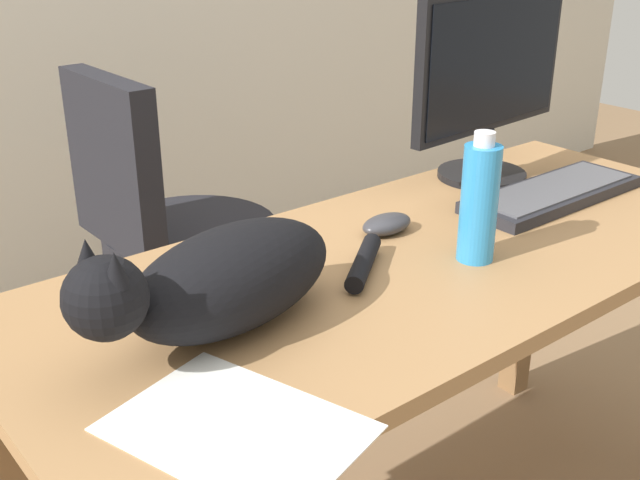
{
  "coord_description": "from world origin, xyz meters",
  "views": [
    {
      "loc": [
        -0.94,
        -0.88,
        1.3
      ],
      "look_at": [
        -0.19,
        0.05,
        0.78
      ],
      "focal_mm": 43.86,
      "sensor_mm": 36.0,
      "label": 1
    }
  ],
  "objects_px": {
    "keyboard": "(552,193)",
    "water_bottle": "(479,202)",
    "monitor": "(490,79)",
    "cat": "(222,279)",
    "office_chair": "(176,277)",
    "computer_mouse": "(387,224)"
  },
  "relations": [
    {
      "from": "cat",
      "to": "water_bottle",
      "type": "relative_size",
      "value": 2.64
    },
    {
      "from": "cat",
      "to": "computer_mouse",
      "type": "bearing_deg",
      "value": 14.59
    },
    {
      "from": "monitor",
      "to": "keyboard",
      "type": "bearing_deg",
      "value": -88.42
    },
    {
      "from": "computer_mouse",
      "to": "keyboard",
      "type": "bearing_deg",
      "value": -12.41
    },
    {
      "from": "monitor",
      "to": "water_bottle",
      "type": "height_order",
      "value": "monitor"
    },
    {
      "from": "office_chair",
      "to": "keyboard",
      "type": "distance_m",
      "value": 0.95
    },
    {
      "from": "office_chair",
      "to": "keyboard",
      "type": "bearing_deg",
      "value": -54.79
    },
    {
      "from": "monitor",
      "to": "cat",
      "type": "distance_m",
      "value": 0.87
    },
    {
      "from": "monitor",
      "to": "water_bottle",
      "type": "bearing_deg",
      "value": -141.42
    },
    {
      "from": "keyboard",
      "to": "office_chair",
      "type": "bearing_deg",
      "value": 125.21
    },
    {
      "from": "monitor",
      "to": "computer_mouse",
      "type": "xyz_separation_m",
      "value": [
        -0.39,
        -0.1,
        -0.21
      ]
    },
    {
      "from": "monitor",
      "to": "computer_mouse",
      "type": "bearing_deg",
      "value": -165.88
    },
    {
      "from": "monitor",
      "to": "water_bottle",
      "type": "distance_m",
      "value": 0.47
    },
    {
      "from": "keyboard",
      "to": "water_bottle",
      "type": "distance_m",
      "value": 0.38
    },
    {
      "from": "keyboard",
      "to": "water_bottle",
      "type": "relative_size",
      "value": 1.91
    },
    {
      "from": "office_chair",
      "to": "computer_mouse",
      "type": "height_order",
      "value": "office_chair"
    },
    {
      "from": "cat",
      "to": "water_bottle",
      "type": "height_order",
      "value": "water_bottle"
    },
    {
      "from": "computer_mouse",
      "to": "water_bottle",
      "type": "relative_size",
      "value": 0.48
    },
    {
      "from": "cat",
      "to": "computer_mouse",
      "type": "relative_size",
      "value": 5.53
    },
    {
      "from": "monitor",
      "to": "office_chair",
      "type": "bearing_deg",
      "value": 133.18
    },
    {
      "from": "monitor",
      "to": "cat",
      "type": "relative_size",
      "value": 0.79
    },
    {
      "from": "office_chair",
      "to": "cat",
      "type": "xyz_separation_m",
      "value": [
        -0.32,
        -0.76,
        0.38
      ]
    }
  ]
}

